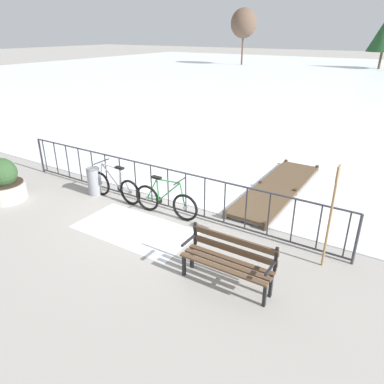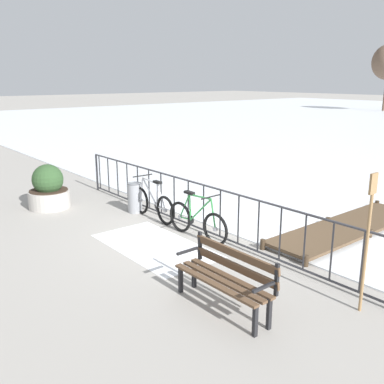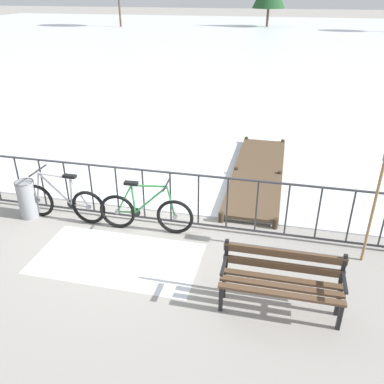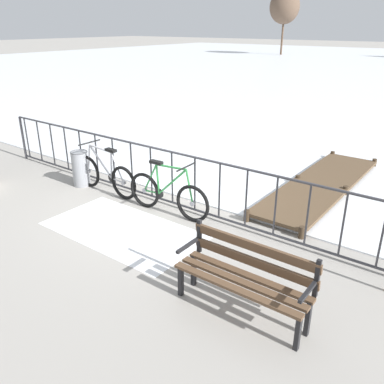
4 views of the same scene
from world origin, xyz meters
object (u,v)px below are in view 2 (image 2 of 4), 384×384
at_px(park_bench, 227,274).
at_px(oar_upright, 368,235).
at_px(bicycle_second, 197,221).
at_px(planter_with_shrub, 49,190).
at_px(trash_bin, 135,197).
at_px(bicycle_near_railing, 153,204).

bearing_deg(park_bench, oar_upright, 47.59).
relative_size(park_bench, oar_upright, 0.81).
distance_m(bicycle_second, oar_upright, 3.73).
relative_size(planter_with_shrub, trash_bin, 1.52).
relative_size(trash_bin, oar_upright, 0.37).
height_order(planter_with_shrub, oar_upright, oar_upright).
bearing_deg(planter_with_shrub, oar_upright, 10.57).
distance_m(bicycle_near_railing, trash_bin, 0.71).
bearing_deg(bicycle_near_railing, park_bench, -20.00).
bearing_deg(oar_upright, bicycle_second, 179.07).
height_order(park_bench, oar_upright, oar_upright).
bearing_deg(bicycle_near_railing, oar_upright, -0.79).
bearing_deg(bicycle_second, trash_bin, -179.36).
height_order(park_bench, trash_bin, park_bench).
height_order(bicycle_second, trash_bin, bicycle_second).
xyz_separation_m(park_bench, oar_upright, (1.26, 1.38, 0.63)).
relative_size(planter_with_shrub, oar_upright, 0.56).
height_order(bicycle_near_railing, park_bench, bicycle_near_railing).
xyz_separation_m(bicycle_second, planter_with_shrub, (-4.03, -1.49, 0.10)).
distance_m(bicycle_second, planter_with_shrub, 4.29).
distance_m(bicycle_near_railing, oar_upright, 5.32).
relative_size(bicycle_second, park_bench, 1.07).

